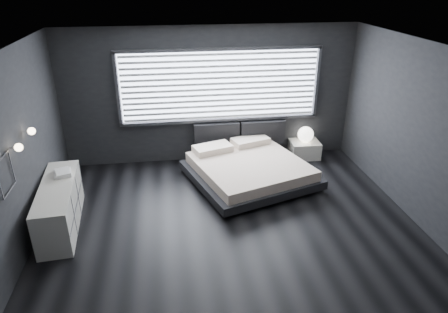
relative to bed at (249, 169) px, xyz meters
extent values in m
plane|color=black|center=(-0.59, -1.59, -0.26)|extent=(6.00, 6.00, 0.00)
plane|color=white|center=(-0.59, -1.59, 2.54)|extent=(6.00, 6.00, 0.00)
cube|color=black|center=(-0.59, 1.16, 1.14)|extent=(6.00, 0.04, 2.80)
cube|color=black|center=(-0.59, -4.34, 1.14)|extent=(6.00, 0.04, 2.80)
cube|color=black|center=(-3.59, -1.59, 1.14)|extent=(0.04, 5.50, 2.80)
cube|color=black|center=(2.41, -1.59, 1.14)|extent=(0.04, 5.50, 2.80)
cube|color=white|center=(-0.39, 1.14, 1.35)|extent=(4.00, 0.02, 1.38)
cube|color=#47474C|center=(-2.43, 1.11, 1.35)|extent=(0.06, 0.08, 1.48)
cube|color=#47474C|center=(1.65, 1.11, 1.35)|extent=(0.06, 0.08, 1.48)
cube|color=#47474C|center=(-0.39, 1.11, 2.08)|extent=(4.14, 0.08, 0.06)
cube|color=#47474C|center=(-0.39, 1.11, 0.62)|extent=(4.14, 0.08, 0.06)
cube|color=silver|center=(-0.39, 1.08, 1.35)|extent=(3.94, 0.03, 1.32)
cube|color=black|center=(-0.49, 1.05, 0.31)|extent=(0.96, 0.16, 0.52)
cube|color=black|center=(0.51, 1.05, 0.31)|extent=(0.96, 0.16, 0.52)
cylinder|color=silver|center=(-3.54, -1.54, 1.34)|extent=(0.10, 0.02, 0.02)
sphere|color=#FFE5B7|center=(-3.47, -1.54, 1.34)|extent=(0.11, 0.11, 0.11)
cylinder|color=silver|center=(-3.54, -0.94, 1.34)|extent=(0.10, 0.02, 0.02)
sphere|color=#FFE5B7|center=(-3.47, -0.94, 1.34)|extent=(0.11, 0.11, 0.11)
cube|color=#47474C|center=(-3.57, -1.89, 1.35)|extent=(0.01, 0.46, 0.02)
cube|color=#47474C|center=(-3.57, -1.89, 0.89)|extent=(0.01, 0.46, 0.02)
cube|color=#47474C|center=(-3.57, -1.66, 1.12)|extent=(0.01, 0.02, 0.46)
cube|color=black|center=(-0.61, -1.11, -0.22)|extent=(0.15, 0.15, 0.08)
cube|color=black|center=(1.14, -0.54, -0.22)|extent=(0.15, 0.15, 0.08)
cube|color=black|center=(-1.12, 0.46, -0.22)|extent=(0.15, 0.15, 0.08)
cube|color=black|center=(0.63, 1.03, -0.22)|extent=(0.15, 0.15, 0.08)
cube|color=black|center=(0.01, -0.04, -0.10)|extent=(2.66, 2.60, 0.16)
cube|color=beige|center=(0.01, -0.04, 0.07)|extent=(2.39, 2.39, 0.19)
cube|color=beige|center=(-0.64, 0.55, 0.23)|extent=(0.84, 0.62, 0.13)
cube|color=beige|center=(0.19, 0.82, 0.23)|extent=(0.84, 0.62, 0.13)
cube|color=silver|center=(1.43, 0.91, -0.08)|extent=(0.64, 0.54, 0.36)
sphere|color=white|center=(1.43, 0.90, 0.27)|extent=(0.34, 0.34, 0.34)
cube|color=silver|center=(-3.26, -1.03, 0.10)|extent=(0.64, 1.83, 0.72)
cube|color=#47474C|center=(-3.01, -1.01, 0.10)|extent=(0.14, 1.77, 0.70)
cube|color=white|center=(-3.24, -0.65, 0.48)|extent=(0.33, 0.39, 0.04)
cube|color=white|center=(-3.23, -0.67, 0.52)|extent=(0.31, 0.36, 0.03)
camera|label=1|loc=(-1.48, -6.74, 3.47)|focal=32.00mm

